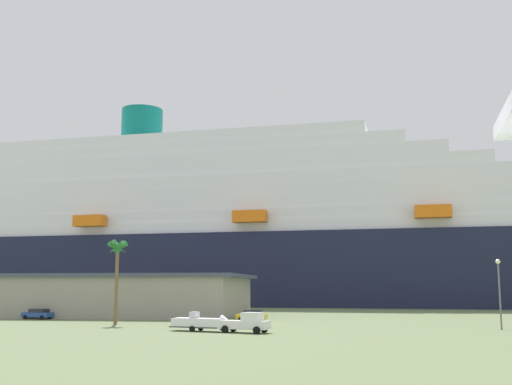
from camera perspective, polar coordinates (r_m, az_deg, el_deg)
ground_plane at (r=114.26m, az=3.20°, el=-11.04°), size 600.00×600.00×0.00m
cruise_ship at (r=165.19m, az=0.32°, el=-4.03°), size 284.77×46.71×61.02m
terminal_building at (r=116.68m, az=-17.24°, el=-8.90°), size 66.82×31.80×6.98m
pickup_truck at (r=69.15m, az=-0.91°, el=-11.84°), size 5.92×3.31×2.20m
small_boat_on_trailer at (r=71.54m, az=-4.75°, el=-11.77°), size 8.56×3.51×2.15m
palm_tree at (r=86.28m, az=-12.55°, el=-5.55°), size 2.97×2.89×11.17m
street_lamp at (r=79.10m, az=21.32°, el=-7.76°), size 0.56×0.56×8.17m
parked_car_yellow_taxi at (r=91.67m, az=-0.36°, el=-11.16°), size 4.42×2.14×1.58m
parked_car_blue_suv at (r=102.56m, az=-19.30°, el=-10.41°), size 4.77×2.58×1.58m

